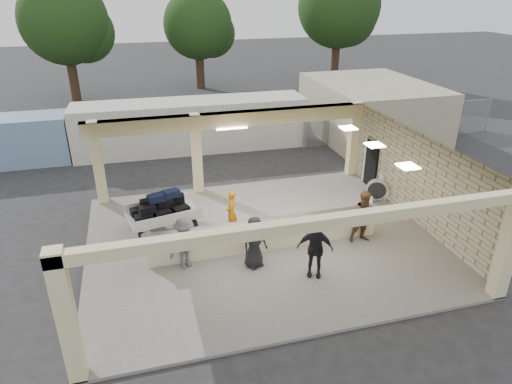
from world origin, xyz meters
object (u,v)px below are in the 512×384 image
object	(u,v)px
passenger_b	(315,249)
car_white_a	(318,112)
passenger_a	(365,217)
car_dark	(290,112)
passenger_c	(185,243)
car_white_b	(376,111)
passenger_d	(255,242)
drum_fan	(377,190)
baggage_handler	(231,212)
container_white	(192,125)
baggage_counter	(265,235)
luggage_cart	(162,210)

from	to	relation	value
passenger_b	car_white_a	bearing A→B (deg)	90.50
passenger_a	car_dark	xyz separation A→B (m)	(2.62, 15.34, -0.42)
passenger_c	car_white_b	distance (m)	19.84
passenger_a	passenger_d	world-z (taller)	passenger_a
drum_fan	baggage_handler	distance (m)	6.46
car_dark	container_white	world-z (taller)	container_white
baggage_counter	passenger_b	world-z (taller)	passenger_b
passenger_d	car_dark	world-z (taller)	passenger_d
luggage_cart	passenger_d	bearing A→B (deg)	-62.54
luggage_cart	passenger_b	xyz separation A→B (m)	(4.28, -4.16, 0.16)
car_white_a	car_dark	distance (m)	1.86
luggage_cart	drum_fan	size ratio (longest dim) A/B	2.95
luggage_cart	baggage_handler	size ratio (longest dim) A/B	1.71
luggage_cart	passenger_b	distance (m)	5.97
passenger_a	passenger_c	bearing A→B (deg)	-178.11
passenger_b	passenger_d	size ratio (longest dim) A/B	1.08
luggage_cart	car_white_a	world-z (taller)	luggage_cart
drum_fan	container_white	bearing A→B (deg)	154.73
passenger_d	car_white_a	distance (m)	17.28
baggage_handler	passenger_a	size ratio (longest dim) A/B	0.85
passenger_d	car_dark	bearing A→B (deg)	45.02
luggage_cart	drum_fan	world-z (taller)	luggage_cart
passenger_b	car_white_b	distance (m)	18.51
baggage_handler	container_white	world-z (taller)	container_white
passenger_c	car_dark	world-z (taller)	passenger_c
car_white_a	passenger_d	bearing A→B (deg)	148.92
car_white_b	baggage_counter	bearing A→B (deg)	156.99
passenger_c	car_dark	size ratio (longest dim) A/B	0.46
drum_fan	luggage_cart	bearing A→B (deg)	-150.69
car_dark	container_white	bearing A→B (deg)	128.21
luggage_cart	passenger_a	distance (m)	7.24
baggage_handler	container_white	distance (m)	9.74
car_white_b	container_white	distance (m)	12.60
container_white	car_white_b	bearing A→B (deg)	11.41
luggage_cart	container_white	distance (m)	9.22
luggage_cart	passenger_c	xyz separation A→B (m)	(0.50, -2.69, 0.10)
passenger_c	container_white	bearing A→B (deg)	55.18
drum_fan	passenger_a	world-z (taller)	passenger_a
passenger_b	luggage_cart	bearing A→B (deg)	159.17
baggage_counter	car_white_b	distance (m)	17.55
luggage_cart	drum_fan	distance (m)	8.80
passenger_d	passenger_a	bearing A→B (deg)	-15.50
baggage_counter	container_white	size ratio (longest dim) A/B	0.66
car_white_b	container_white	bearing A→B (deg)	117.84
baggage_handler	passenger_a	world-z (taller)	passenger_a
baggage_handler	car_dark	distance (m)	15.12
passenger_b	baggage_counter	bearing A→B (deg)	140.03
passenger_b	passenger_d	xyz separation A→B (m)	(-1.64, 0.98, -0.07)
container_white	baggage_counter	bearing A→B (deg)	-83.89
baggage_handler	container_white	bearing A→B (deg)	-168.50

